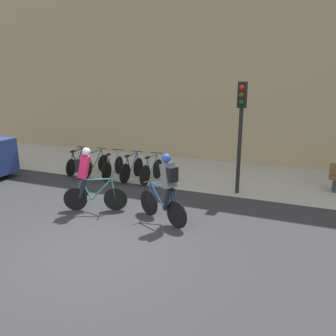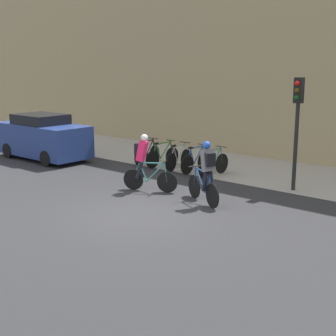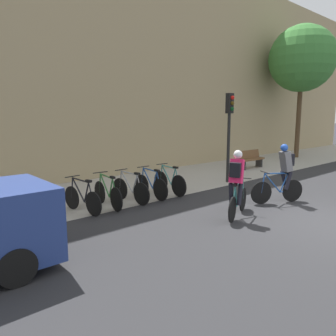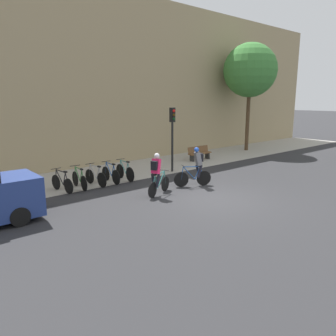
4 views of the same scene
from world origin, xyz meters
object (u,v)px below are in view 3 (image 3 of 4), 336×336
traffic_light_pole (229,121)px  parked_bike_1 (108,194)px  bench (250,159)px  parked_bike_3 (151,186)px  cyclist_pink (237,182)px  parked_bike_2 (130,189)px  parked_bike_0 (82,198)px  parked_bike_4 (170,182)px  cyclist_grey (283,172)px

traffic_light_pole → parked_bike_1: bearing=179.5°
parked_bike_1 → bench: 9.09m
traffic_light_pole → parked_bike_3: bearing=179.2°
cyclist_pink → parked_bike_2: 3.32m
parked_bike_0 → parked_bike_1: size_ratio=0.96×
parked_bike_2 → parked_bike_3: 0.79m
traffic_light_pole → bench: traffic_light_pole is taller
cyclist_pink → traffic_light_pole: traffic_light_pole is taller
parked_bike_4 → parked_bike_3: bearing=-180.0°
cyclist_grey → parked_bike_4: size_ratio=1.07×
cyclist_grey → parked_bike_2: bearing=138.6°
parked_bike_1 → bench: size_ratio=0.97×
cyclist_pink → bench: cyclist_pink is taller
cyclist_grey → bench: bearing=43.0°
parked_bike_4 → parked_bike_2: bearing=-180.0°
parked_bike_1 → parked_bike_2: size_ratio=1.03×
cyclist_pink → parked_bike_3: bearing=96.4°
parked_bike_0 → parked_bike_4: bearing=0.0°
parked_bike_3 → parked_bike_0: bearing=-180.0°
parked_bike_0 → parked_bike_1: (0.79, -0.00, 0.01)m
cyclist_pink → parked_bike_4: cyclist_pink is taller
cyclist_pink → traffic_light_pole: bearing=41.0°
parked_bike_0 → parked_bike_4: parked_bike_4 is taller
parked_bike_0 → parked_bike_3: 2.38m
cyclist_pink → parked_bike_3: size_ratio=1.06×
parked_bike_4 → bench: size_ratio=0.94×
parked_bike_0 → parked_bike_4: 3.17m
parked_bike_1 → cyclist_grey: bearing=-35.7°
parked_bike_1 → parked_bike_3: bearing=0.0°
cyclist_pink → parked_bike_1: cyclist_pink is taller
traffic_light_pole → parked_bike_0: bearing=179.5°
cyclist_pink → parked_bike_2: (-1.14, 3.07, -0.54)m
parked_bike_0 → bench: bearing=8.1°
parked_bike_0 → parked_bike_2: parked_bike_2 is taller
parked_bike_2 → parked_bike_4: 1.59m
parked_bike_1 → traffic_light_pole: size_ratio=0.50×
parked_bike_0 → traffic_light_pole: traffic_light_pole is taller
cyclist_pink → parked_bike_0: cyclist_pink is taller
parked_bike_3 → bench: size_ratio=0.93×
cyclist_grey → traffic_light_pole: (1.17, 2.99, 1.45)m
cyclist_pink → bench: (7.05, 4.46, -0.47)m
cyclist_grey → parked_bike_1: (-4.24, 3.04, -0.54)m
parked_bike_4 → bench: bearing=11.8°
cyclist_pink → parked_bike_3: cyclist_pink is taller
cyclist_pink → cyclist_grey: (2.31, 0.03, -0.00)m
cyclist_grey → parked_bike_3: 4.07m
parked_bike_2 → traffic_light_pole: traffic_light_pole is taller
cyclist_pink → traffic_light_pole: 4.83m
parked_bike_1 → parked_bike_3: parked_bike_3 is taller
cyclist_pink → parked_bike_3: 3.14m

